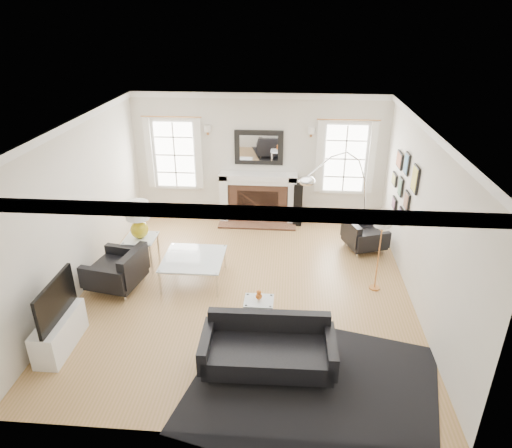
# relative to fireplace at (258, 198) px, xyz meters

# --- Properties ---
(floor) EXTENTS (6.00, 6.00, 0.00)m
(floor) POSITION_rel_fireplace_xyz_m (0.00, -2.79, -0.54)
(floor) COLOR #A17A43
(floor) RESTS_ON ground
(back_wall) EXTENTS (5.50, 0.04, 2.80)m
(back_wall) POSITION_rel_fireplace_xyz_m (0.00, 0.21, 0.86)
(back_wall) COLOR beige
(back_wall) RESTS_ON floor
(front_wall) EXTENTS (5.50, 0.04, 2.80)m
(front_wall) POSITION_rel_fireplace_xyz_m (0.00, -5.79, 0.86)
(front_wall) COLOR beige
(front_wall) RESTS_ON floor
(left_wall) EXTENTS (0.04, 6.00, 2.80)m
(left_wall) POSITION_rel_fireplace_xyz_m (-2.75, -2.79, 0.86)
(left_wall) COLOR beige
(left_wall) RESTS_ON floor
(right_wall) EXTENTS (0.04, 6.00, 2.80)m
(right_wall) POSITION_rel_fireplace_xyz_m (2.75, -2.79, 0.86)
(right_wall) COLOR beige
(right_wall) RESTS_ON floor
(ceiling) EXTENTS (5.50, 6.00, 0.02)m
(ceiling) POSITION_rel_fireplace_xyz_m (0.00, -2.79, 2.26)
(ceiling) COLOR white
(ceiling) RESTS_ON back_wall
(crown_molding) EXTENTS (5.50, 6.00, 0.12)m
(crown_molding) POSITION_rel_fireplace_xyz_m (0.00, -2.79, 2.20)
(crown_molding) COLOR white
(crown_molding) RESTS_ON back_wall
(fireplace) EXTENTS (1.70, 0.69, 1.11)m
(fireplace) POSITION_rel_fireplace_xyz_m (0.00, 0.00, 0.00)
(fireplace) COLOR white
(fireplace) RESTS_ON floor
(mantel_mirror) EXTENTS (1.05, 0.07, 0.75)m
(mantel_mirror) POSITION_rel_fireplace_xyz_m (0.00, 0.16, 1.11)
(mantel_mirror) COLOR black
(mantel_mirror) RESTS_ON back_wall
(window_left) EXTENTS (1.24, 0.15, 1.62)m
(window_left) POSITION_rel_fireplace_xyz_m (-1.85, 0.16, 0.92)
(window_left) COLOR white
(window_left) RESTS_ON back_wall
(window_right) EXTENTS (1.24, 0.15, 1.62)m
(window_right) POSITION_rel_fireplace_xyz_m (1.85, 0.16, 0.92)
(window_right) COLOR white
(window_right) RESTS_ON back_wall
(gallery_wall) EXTENTS (0.04, 1.73, 1.29)m
(gallery_wall) POSITION_rel_fireplace_xyz_m (2.72, -1.50, 0.99)
(gallery_wall) COLOR black
(gallery_wall) RESTS_ON right_wall
(tv_unit) EXTENTS (0.35, 1.00, 1.09)m
(tv_unit) POSITION_rel_fireplace_xyz_m (-2.44, -4.49, -0.21)
(tv_unit) COLOR white
(tv_unit) RESTS_ON floor
(area_rug) EXTENTS (3.51, 3.15, 0.01)m
(area_rug) POSITION_rel_fireplace_xyz_m (1.08, -4.98, -0.54)
(area_rug) COLOR black
(area_rug) RESTS_ON floor
(sofa) EXTENTS (1.75, 0.83, 0.57)m
(sofa) POSITION_rel_fireplace_xyz_m (0.48, -4.65, -0.23)
(sofa) COLOR black
(sofa) RESTS_ON floor
(armchair_left) EXTENTS (0.97, 1.05, 0.62)m
(armchair_left) POSITION_rel_fireplace_xyz_m (-2.14, -2.95, -0.20)
(armchair_left) COLOR black
(armchair_left) RESTS_ON floor
(armchair_right) EXTENTS (0.91, 0.97, 0.53)m
(armchair_right) POSITION_rel_fireplace_xyz_m (2.15, -1.22, -0.25)
(armchair_right) COLOR black
(armchair_right) RESTS_ON floor
(coffee_table) EXTENTS (1.03, 1.03, 0.46)m
(coffee_table) POSITION_rel_fireplace_xyz_m (-0.93, -2.61, -0.11)
(coffee_table) COLOR silver
(coffee_table) RESTS_ON floor
(side_table_left) EXTENTS (0.56, 0.56, 0.61)m
(side_table_left) POSITION_rel_fireplace_xyz_m (-1.97, -2.22, -0.04)
(side_table_left) COLOR silver
(side_table_left) RESTS_ON floor
(nesting_table) EXTENTS (0.43, 0.36, 0.48)m
(nesting_table) POSITION_rel_fireplace_xyz_m (0.30, -3.81, -0.18)
(nesting_table) COLOR silver
(nesting_table) RESTS_ON floor
(gourd_lamp) EXTENTS (0.43, 0.43, 0.68)m
(gourd_lamp) POSITION_rel_fireplace_xyz_m (-1.97, -2.22, 0.46)
(gourd_lamp) COLOR gold
(gourd_lamp) RESTS_ON side_table_left
(orange_vase) EXTENTS (0.10, 0.10, 0.16)m
(orange_vase) POSITION_rel_fireplace_xyz_m (0.30, -3.81, 0.02)
(orange_vase) COLOR orange
(orange_vase) RESTS_ON nesting_table
(arc_floor_lamp) EXTENTS (1.48, 1.37, 2.09)m
(arc_floor_lamp) POSITION_rel_fireplace_xyz_m (1.59, -1.35, 0.59)
(arc_floor_lamp) COLOR silver
(arc_floor_lamp) RESTS_ON floor
(stick_floor_lamp) EXTENTS (0.29, 0.29, 1.43)m
(stick_floor_lamp) POSITION_rel_fireplace_xyz_m (2.20, -2.62, 0.69)
(stick_floor_lamp) COLOR #BC7B41
(stick_floor_lamp) RESTS_ON floor
(speaker_tower) EXTENTS (0.19, 0.19, 0.96)m
(speaker_tower) POSITION_rel_fireplace_xyz_m (0.88, -0.14, -0.06)
(speaker_tower) COLOR black
(speaker_tower) RESTS_ON floor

